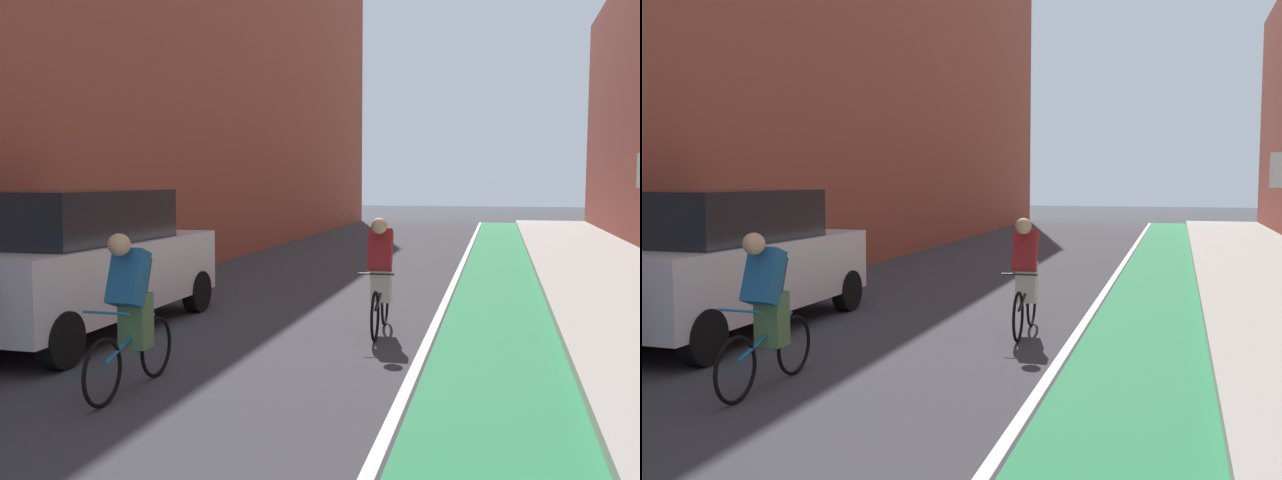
# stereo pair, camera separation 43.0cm
# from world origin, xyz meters

# --- Properties ---
(ground_plane) EXTENTS (87.33, 87.33, 0.00)m
(ground_plane) POSITION_xyz_m (0.00, 15.85, 0.00)
(ground_plane) COLOR #38383D
(bike_lane_paint) EXTENTS (1.60, 39.70, 0.00)m
(bike_lane_paint) POSITION_xyz_m (2.93, 17.85, 0.00)
(bike_lane_paint) COLOR #2D8451
(bike_lane_paint) RESTS_ON ground
(lane_divider_stripe) EXTENTS (0.12, 39.70, 0.00)m
(lane_divider_stripe) POSITION_xyz_m (2.03, 17.85, 0.00)
(lane_divider_stripe) COLOR white
(lane_divider_stripe) RESTS_ON ground
(sidewalk_right) EXTENTS (3.21, 39.70, 0.14)m
(sidewalk_right) POSITION_xyz_m (5.33, 17.85, 0.07)
(sidewalk_right) COLOR #A8A59E
(sidewalk_right) RESTS_ON ground
(parked_suv_white) EXTENTS (2.01, 4.70, 1.98)m
(parked_suv_white) POSITION_xyz_m (-2.68, 10.26, 1.02)
(parked_suv_white) COLOR silver
(parked_suv_white) RESTS_ON ground
(cyclist_mid) EXTENTS (0.48, 1.71, 1.61)m
(cyclist_mid) POSITION_xyz_m (-0.65, 8.01, 0.85)
(cyclist_mid) COLOR black
(cyclist_mid) RESTS_ON ground
(cyclist_trailing) EXTENTS (0.48, 1.72, 1.61)m
(cyclist_trailing) POSITION_xyz_m (1.34, 11.29, 0.85)
(cyclist_trailing) COLOR black
(cyclist_trailing) RESTS_ON ground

